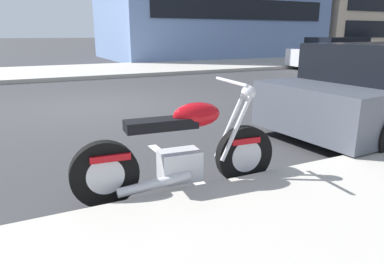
# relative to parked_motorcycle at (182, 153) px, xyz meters

# --- Properties ---
(ground_plane) EXTENTS (260.00, 260.00, 0.00)m
(ground_plane) POSITION_rel_parked_motorcycle_xyz_m (0.26, 4.75, -0.43)
(ground_plane) COLOR #333335
(sidewalk_far_curb) EXTENTS (120.00, 5.00, 0.14)m
(sidewalk_far_curb) POSITION_rel_parked_motorcycle_xyz_m (12.26, 12.09, -0.36)
(sidewalk_far_curb) COLOR #ADA89E
(sidewalk_far_curb) RESTS_ON ground
(parking_stall_stripe) EXTENTS (0.12, 2.20, 0.01)m
(parking_stall_stripe) POSITION_rel_parked_motorcycle_xyz_m (0.26, 0.52, -0.42)
(parking_stall_stripe) COLOR silver
(parking_stall_stripe) RESTS_ON ground
(parked_motorcycle) EXTENTS (2.08, 0.62, 1.11)m
(parked_motorcycle) POSITION_rel_parked_motorcycle_xyz_m (0.00, 0.00, 0.00)
(parked_motorcycle) COLOR black
(parked_motorcycle) RESTS_ON ground
(car_opposite_curb) EXTENTS (4.18, 2.15, 1.39)m
(car_opposite_curb) POSITION_rel_parked_motorcycle_xyz_m (11.58, 8.72, 0.24)
(car_opposite_curb) COLOR silver
(car_opposite_curb) RESTS_ON ground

